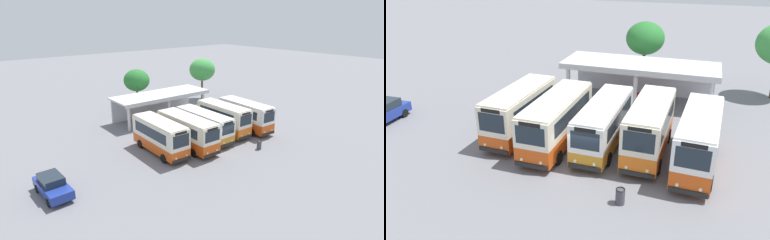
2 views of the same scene
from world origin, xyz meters
The scene contains 13 objects.
ground_plane centered at (0.00, 0.00, 0.00)m, with size 180.00×180.00×0.00m, color slate.
city_bus_nearest_orange centered at (-5.52, 2.93, 1.87)m, with size 2.45×7.48×3.41m.
city_bus_second_in_row centered at (-2.54, 2.33, 1.85)m, with size 2.42×8.10×3.35m.
city_bus_middle_cream centered at (0.44, 3.07, 1.72)m, with size 2.30×7.94×3.10m.
city_bus_fourth_amber centered at (3.42, 3.01, 1.91)m, with size 2.38×7.26×3.48m.
city_bus_fifth_blue centered at (6.41, 2.26, 1.89)m, with size 2.54×7.62×3.43m.
terminal_canopy centered at (1.02, 13.06, 2.58)m, with size 13.05×4.75×3.40m.
waiting_chair_end_by_column centered at (-0.59, 12.02, 0.52)m, with size 0.46×0.46×0.86m.
waiting_chair_second_from_end centered at (-0.02, 12.05, 0.52)m, with size 0.46×0.46×0.86m.
waiting_chair_middle_seat centered at (0.56, 12.02, 0.52)m, with size 0.46×0.46×0.86m.
waiting_chair_fourth_seat centered at (1.13, 11.98, 0.52)m, with size 0.46×0.46×0.86m.
roadside_tree_behind_canopy centered at (0.46, 17.79, 4.42)m, with size 3.70×3.70×6.01m.
litter_bin_apron centered at (2.97, -2.84, 0.46)m, with size 0.49×0.49×0.90m.
Camera 2 is at (6.13, -18.60, 11.67)m, focal length 35.06 mm.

